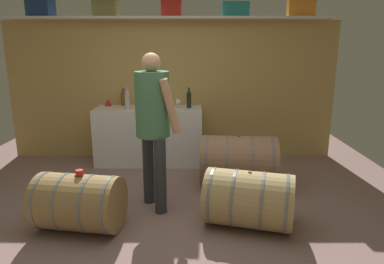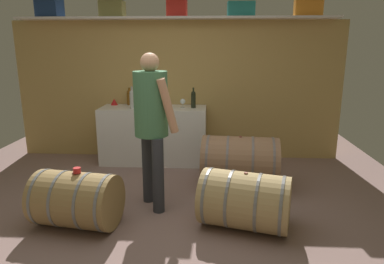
# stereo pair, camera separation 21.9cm
# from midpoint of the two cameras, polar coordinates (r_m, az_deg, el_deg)

# --- Properties ---
(ground_plane) EXTENTS (6.28, 7.79, 0.02)m
(ground_plane) POSITION_cam_midpoint_polar(r_m,az_deg,el_deg) (4.18, -3.02, -11.11)
(ground_plane) COLOR gray
(back_wall_panel) EXTENTS (5.08, 0.10, 2.13)m
(back_wall_panel) POSITION_cam_midpoint_polar(r_m,az_deg,el_deg) (5.54, -1.25, 6.78)
(back_wall_panel) COLOR tan
(back_wall_panel) RESTS_ON ground
(high_shelf_board) EXTENTS (4.67, 0.40, 0.03)m
(high_shelf_board) POSITION_cam_midpoint_polar(r_m,az_deg,el_deg) (5.36, -1.45, 18.12)
(high_shelf_board) COLOR silver
(high_shelf_board) RESTS_ON back_wall_panel
(toolcase_navy) EXTENTS (0.35, 0.30, 0.36)m
(toolcase_navy) POSITION_cam_midpoint_polar(r_m,az_deg,el_deg) (5.84, -21.27, 18.81)
(toolcase_navy) COLOR navy
(toolcase_navy) RESTS_ON high_shelf_board
(toolcase_olive) EXTENTS (0.35, 0.25, 0.23)m
(toolcase_olive) POSITION_cam_midpoint_polar(r_m,az_deg,el_deg) (5.53, -11.74, 19.09)
(toolcase_olive) COLOR olive
(toolcase_olive) RESTS_ON high_shelf_board
(toolcase_red) EXTENTS (0.29, 0.21, 0.33)m
(toolcase_red) POSITION_cam_midpoint_polar(r_m,az_deg,el_deg) (5.38, -1.25, 20.04)
(toolcase_red) COLOR red
(toolcase_red) RESTS_ON high_shelf_board
(toolcase_teal) EXTENTS (0.39, 0.24, 0.21)m
(toolcase_teal) POSITION_cam_midpoint_polar(r_m,az_deg,el_deg) (5.38, 9.23, 19.23)
(toolcase_teal) COLOR teal
(toolcase_teal) RESTS_ON high_shelf_board
(toolcase_orange) EXTENTS (0.40, 0.24, 0.24)m
(toolcase_orange) POSITION_cam_midpoint_polar(r_m,az_deg,el_deg) (5.56, 19.61, 18.60)
(toolcase_orange) COLOR orange
(toolcase_orange) RESTS_ON high_shelf_board
(work_cabinet) EXTENTS (1.59, 0.58, 0.85)m
(work_cabinet) POSITION_cam_midpoint_polar(r_m,az_deg,el_deg) (5.35, -5.08, -0.49)
(work_cabinet) COLOR white
(work_cabinet) RESTS_ON ground
(wine_bottle_dark) EXTENTS (0.07, 0.07, 0.30)m
(wine_bottle_dark) POSITION_cam_midpoint_polar(r_m,az_deg,el_deg) (5.19, 1.44, 5.41)
(wine_bottle_dark) COLOR black
(wine_bottle_dark) RESTS_ON work_cabinet
(wine_bottle_amber) EXTENTS (0.08, 0.08, 0.27)m
(wine_bottle_amber) POSITION_cam_midpoint_polar(r_m,az_deg,el_deg) (5.53, -9.09, 5.68)
(wine_bottle_amber) COLOR brown
(wine_bottle_amber) RESTS_ON work_cabinet
(wine_bottle_clear) EXTENTS (0.08, 0.08, 0.32)m
(wine_bottle_clear) POSITION_cam_midpoint_polar(r_m,az_deg,el_deg) (5.20, -8.56, 5.41)
(wine_bottle_clear) COLOR #B8BBB7
(wine_bottle_clear) RESTS_ON work_cabinet
(wine_glass) EXTENTS (0.08, 0.08, 0.14)m
(wine_glass) POSITION_cam_midpoint_polar(r_m,az_deg,el_deg) (5.21, -0.32, 4.97)
(wine_glass) COLOR white
(wine_glass) RESTS_ON work_cabinet
(red_funnel) EXTENTS (0.11, 0.11, 0.10)m
(red_funnel) POSITION_cam_midpoint_polar(r_m,az_deg,el_deg) (5.57, -11.52, 4.86)
(red_funnel) COLOR red
(red_funnel) RESTS_ON work_cabinet
(wine_barrel_near) EXTENTS (0.88, 0.67, 0.57)m
(wine_barrel_near) POSITION_cam_midpoint_polar(r_m,az_deg,el_deg) (3.65, -16.75, -10.55)
(wine_barrel_near) COLOR olive
(wine_barrel_near) RESTS_ON ground
(wine_barrel_far) EXTENTS (0.97, 0.77, 0.58)m
(wine_barrel_far) POSITION_cam_midpoint_polar(r_m,az_deg,el_deg) (3.53, 10.44, -10.98)
(wine_barrel_far) COLOR tan
(wine_barrel_far) RESTS_ON ground
(wine_barrel_flank) EXTENTS (0.99, 0.72, 0.67)m
(wine_barrel_flank) POSITION_cam_midpoint_polar(r_m,az_deg,el_deg) (4.46, 9.20, -4.89)
(wine_barrel_flank) COLOR #A07456
(wine_barrel_flank) RESTS_ON ground
(tasting_cup) EXTENTS (0.07, 0.07, 0.05)m
(tasting_cup) POSITION_cam_midpoint_polar(r_m,az_deg,el_deg) (3.53, -16.63, -6.05)
(tasting_cup) COLOR red
(tasting_cup) RESTS_ON wine_barrel_near
(winemaker_pouring) EXTENTS (0.50, 0.55, 1.69)m
(winemaker_pouring) POSITION_cam_midpoint_polar(r_m,az_deg,el_deg) (3.71, -4.92, 2.69)
(winemaker_pouring) COLOR #31333B
(winemaker_pouring) RESTS_ON ground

